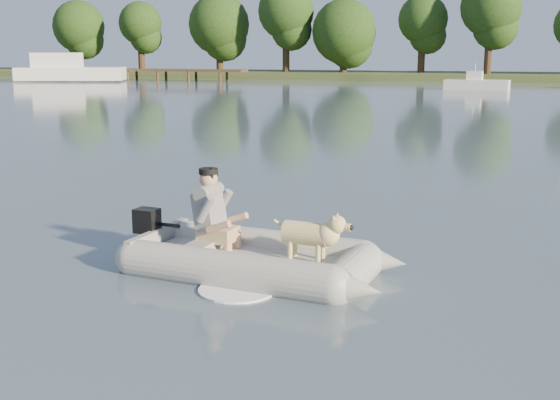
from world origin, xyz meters
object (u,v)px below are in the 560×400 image
(dinghy, at_px, (257,227))
(dock, at_px, (152,75))
(dog, at_px, (306,238))
(motorboat, at_px, (477,77))
(man, at_px, (211,208))
(cabin_cruiser, at_px, (71,67))

(dinghy, bearing_deg, dock, 125.02)
(dog, xyz_separation_m, motorboat, (1.87, 43.95, 0.35))
(dock, xyz_separation_m, motorboat, (28.90, -7.54, 0.36))
(dock, height_order, motorboat, motorboat)
(dock, distance_m, dog, 58.15)
(dock, xyz_separation_m, man, (25.66, -51.30, 0.28))
(man, distance_m, motorboat, 43.88)
(dinghy, bearing_deg, motorboat, 94.59)
(dock, relative_size, cabin_cruiser, 1.87)
(dog, distance_m, cabin_cruiser, 57.56)
(dock, distance_m, motorboat, 29.87)
(dinghy, relative_size, man, 4.28)
(man, xyz_separation_m, motorboat, (3.24, 43.76, 0.09))
(cabin_cruiser, bearing_deg, dinghy, -74.13)
(motorboat, bearing_deg, dog, -84.30)
(cabin_cruiser, bearing_deg, dog, -73.60)
(cabin_cruiser, xyz_separation_m, motorboat, (34.68, -3.35, -0.38))
(dock, distance_m, dinghy, 57.81)
(dinghy, xyz_separation_m, dog, (0.66, -0.04, -0.08))
(dock, relative_size, man, 16.33)
(dinghy, relative_size, motorboat, 1.03)
(dinghy, height_order, motorboat, motorboat)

